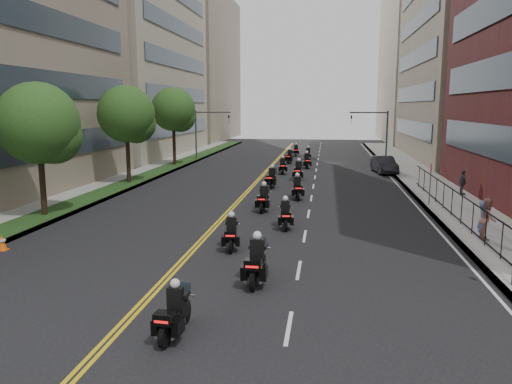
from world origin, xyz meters
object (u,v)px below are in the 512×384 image
motorcycle_12 (296,151)px  pedestrian_b (487,219)px  motorcycle_4 (264,199)px  pedestrian_a (483,220)px  motorcycle_7 (298,172)px  pedestrian_c (463,182)px  motorcycle_10 (290,157)px  parked_sedan (384,165)px  motorcycle_9 (307,161)px  traffic_cone (2,243)px  motorcycle_2 (231,234)px  motorcycle_3 (285,216)px  motorcycle_6 (272,179)px  motorcycle_11 (308,154)px  motorcycle_5 (297,189)px  motorcycle_8 (283,167)px  motorcycle_0 (174,314)px  motorcycle_1 (257,263)px

motorcycle_12 → pedestrian_b: (10.95, -38.23, 0.45)m
motorcycle_4 → pedestrian_a: (10.65, -5.30, 0.34)m
motorcycle_7 → pedestrian_c: (11.45, -6.04, 0.25)m
motorcycle_7 → pedestrian_b: (9.50, -17.90, 0.35)m
motorcycle_10 → pedestrian_c: (13.10, -18.37, 0.32)m
parked_sedan → pedestrian_a: bearing=-93.1°
motorcycle_9 → traffic_cone: 32.64m
motorcycle_2 → motorcycle_7: bearing=77.6°
motorcycle_10 → motorcycle_12: bearing=96.0°
motorcycle_3 → motorcycle_4: 4.31m
traffic_cone → motorcycle_6: bearing=62.1°
motorcycle_11 → motorcycle_6: bearing=-95.8°
motorcycle_9 → pedestrian_a: pedestrian_a is taller
motorcycle_6 → motorcycle_9: motorcycle_6 is taller
motorcycle_2 → traffic_cone: motorcycle_2 is taller
parked_sedan → motorcycle_5: bearing=-124.3°
motorcycle_7 → parked_sedan: (7.52, 5.64, 0.04)m
motorcycle_8 → pedestrian_c: bearing=-44.3°
pedestrian_a → pedestrian_c: pedestrian_a is taller
motorcycle_9 → pedestrian_b: 27.73m
motorcycle_0 → motorcycle_9: 37.29m
pedestrian_a → pedestrian_b: size_ratio=0.93×
traffic_cone → motorcycle_11: bearing=73.3°
parked_sedan → motorcycle_2: bearing=-116.9°
motorcycle_5 → motorcycle_8: 12.47m
pedestrian_b → traffic_cone: size_ratio=2.76×
motorcycle_4 → pedestrian_b: (10.82, -5.36, 0.40)m
motorcycle_0 → traffic_cone: bearing=149.4°
motorcycle_11 → motorcycle_3: bearing=-90.2°
motorcycle_4 → motorcycle_5: size_ratio=0.99×
motorcycle_9 → parked_sedan: 7.63m
motorcycle_8 → traffic_cone: size_ratio=3.34×
motorcycle_6 → motorcycle_10: size_ratio=1.04×
motorcycle_5 → pedestrian_b: bearing=-53.5°
motorcycle_1 → pedestrian_b: pedestrian_b is taller
motorcycle_9 → pedestrian_a: bearing=-77.8°
motorcycle_2 → motorcycle_7: 20.65m
motorcycle_0 → motorcycle_8: (0.02, 32.83, 0.04)m
motorcycle_11 → traffic_cone: (-11.55, -38.54, -0.30)m
pedestrian_c → motorcycle_11: bearing=18.8°
motorcycle_0 → pedestrian_a: 15.63m
motorcycle_0 → motorcycle_5: motorcycle_5 is taller
pedestrian_a → motorcycle_8: bearing=45.9°
motorcycle_9 → pedestrian_a: (8.96, -26.13, 0.34)m
motorcycle_8 → motorcycle_9: (2.01, 4.41, 0.03)m
motorcycle_0 → pedestrian_c: 26.40m
motorcycle_8 → motorcycle_10: motorcycle_10 is taller
motorcycle_6 → motorcycle_9: 12.53m
motorcycle_3 → motorcycle_5: bearing=82.1°
motorcycle_1 → motorcycle_6: 20.61m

